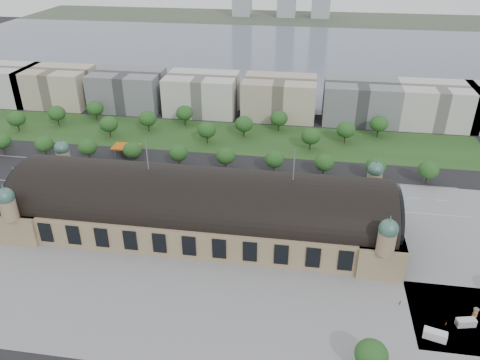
# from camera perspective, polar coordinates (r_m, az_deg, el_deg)

# --- Properties ---
(ground) EXTENTS (900.00, 900.00, 0.00)m
(ground) POSITION_cam_1_polar(r_m,az_deg,el_deg) (189.35, -4.62, -5.99)
(ground) COLOR black
(ground) RESTS_ON ground
(station) EXTENTS (150.00, 48.40, 44.30)m
(station) POSITION_cam_1_polar(r_m,az_deg,el_deg) (183.74, -4.74, -3.35)
(station) COLOR #A08663
(station) RESTS_ON ground
(plaza_south) EXTENTS (190.00, 48.00, 0.12)m
(plaza_south) POSITION_cam_1_polar(r_m,az_deg,el_deg) (154.28, -4.62, -15.52)
(plaza_south) COLOR gray
(plaza_south) RESTS_ON ground
(plaza_east) EXTENTS (56.00, 100.00, 0.12)m
(plaza_east) POSITION_cam_1_polar(r_m,az_deg,el_deg) (196.21, 26.48, -7.99)
(plaza_east) COLOR gray
(plaza_east) RESTS_ON ground
(road_slab) EXTENTS (260.00, 26.00, 0.10)m
(road_slab) POSITION_cam_1_polar(r_m,az_deg,el_deg) (225.27, -7.43, -0.09)
(road_slab) COLOR black
(road_slab) RESTS_ON ground
(grass_belt) EXTENTS (300.00, 45.00, 0.10)m
(grass_belt) POSITION_cam_1_polar(r_m,az_deg,el_deg) (272.09, -3.35, 5.32)
(grass_belt) COLOR #244B1E
(grass_belt) RESTS_ON ground
(petrol_station) EXTENTS (14.00, 13.00, 5.05)m
(petrol_station) POSITION_cam_1_polar(r_m,az_deg,el_deg) (257.54, -13.16, 3.91)
(petrol_station) COLOR #C85B0B
(petrol_station) RESTS_ON ground
(lake) EXTENTS (700.00, 320.00, 0.08)m
(lake) POSITION_cam_1_polar(r_m,az_deg,el_deg) (463.51, 3.87, 15.13)
(lake) COLOR slate
(lake) RESTS_ON ground
(far_shore) EXTENTS (700.00, 120.00, 0.14)m
(far_shore) POSITION_cam_1_polar(r_m,az_deg,el_deg) (659.22, 5.59, 19.08)
(far_shore) COLOR #44513D
(far_shore) RESTS_ON ground
(office_0) EXTENTS (45.00, 32.00, 24.00)m
(office_0) POSITION_cam_1_polar(r_m,az_deg,el_deg) (365.26, -26.97, 10.40)
(office_0) COLOR beige
(office_0) RESTS_ON ground
(office_1) EXTENTS (45.00, 32.00, 24.00)m
(office_1) POSITION_cam_1_polar(r_m,az_deg,el_deg) (343.97, -21.40, 10.56)
(office_1) COLOR #C2B499
(office_1) RESTS_ON ground
(office_2) EXTENTS (45.00, 32.00, 24.00)m
(office_2) POSITION_cam_1_polar(r_m,az_deg,el_deg) (322.42, -13.50, 10.62)
(office_2) COLOR slate
(office_2) RESTS_ON ground
(office_3) EXTENTS (45.00, 32.00, 24.00)m
(office_3) POSITION_cam_1_polar(r_m,az_deg,el_deg) (307.55, -4.66, 10.45)
(office_3) COLOR beige
(office_3) RESTS_ON ground
(office_4) EXTENTS (45.00, 32.00, 24.00)m
(office_4) POSITION_cam_1_polar(r_m,az_deg,el_deg) (300.37, 4.82, 10.00)
(office_4) COLOR #C2B499
(office_4) RESTS_ON ground
(office_5) EXTENTS (45.00, 32.00, 24.00)m
(office_5) POSITION_cam_1_polar(r_m,az_deg,el_deg) (301.42, 14.46, 9.26)
(office_5) COLOR slate
(office_5) RESTS_ON ground
(office_6) EXTENTS (45.00, 32.00, 24.00)m
(office_6) POSITION_cam_1_polar(r_m,az_deg,el_deg) (309.35, 22.83, 8.41)
(office_6) COLOR beige
(office_6) RESTS_ON ground
(tree_row_0) EXTENTS (9.60, 9.60, 11.52)m
(tree_row_0) POSITION_cam_1_polar(r_m,az_deg,el_deg) (277.21, -27.04, 4.24)
(tree_row_0) COLOR #2D2116
(tree_row_0) RESTS_ON ground
(tree_row_1) EXTENTS (9.60, 9.60, 11.52)m
(tree_row_1) POSITION_cam_1_polar(r_m,az_deg,el_deg) (264.21, -22.76, 4.07)
(tree_row_1) COLOR #2D2116
(tree_row_1) RESTS_ON ground
(tree_row_2) EXTENTS (9.60, 9.60, 11.52)m
(tree_row_2) POSITION_cam_1_polar(r_m,az_deg,el_deg) (252.82, -18.07, 3.86)
(tree_row_2) COLOR #2D2116
(tree_row_2) RESTS_ON ground
(tree_row_3) EXTENTS (9.60, 9.60, 11.52)m
(tree_row_3) POSITION_cam_1_polar(r_m,az_deg,el_deg) (243.28, -12.98, 3.60)
(tree_row_3) COLOR #2D2116
(tree_row_3) RESTS_ON ground
(tree_row_4) EXTENTS (9.60, 9.60, 11.52)m
(tree_row_4) POSITION_cam_1_polar(r_m,az_deg,el_deg) (235.80, -7.52, 3.29)
(tree_row_4) COLOR #2D2116
(tree_row_4) RESTS_ON ground
(tree_row_5) EXTENTS (9.60, 9.60, 11.52)m
(tree_row_5) POSITION_cam_1_polar(r_m,az_deg,el_deg) (230.58, -1.77, 2.93)
(tree_row_5) COLOR #2D2116
(tree_row_5) RESTS_ON ground
(tree_row_6) EXTENTS (9.60, 9.60, 11.52)m
(tree_row_6) POSITION_cam_1_polar(r_m,az_deg,el_deg) (227.79, 4.19, 2.53)
(tree_row_6) COLOR #2D2116
(tree_row_6) RESTS_ON ground
(tree_row_7) EXTENTS (9.60, 9.60, 11.52)m
(tree_row_7) POSITION_cam_1_polar(r_m,az_deg,el_deg) (227.51, 10.22, 2.09)
(tree_row_7) COLOR #2D2116
(tree_row_7) RESTS_ON ground
(tree_row_8) EXTENTS (9.60, 9.60, 11.52)m
(tree_row_8) POSITION_cam_1_polar(r_m,az_deg,el_deg) (229.75, 16.20, 1.63)
(tree_row_8) COLOR #2D2116
(tree_row_8) RESTS_ON ground
(tree_row_9) EXTENTS (9.60, 9.60, 11.52)m
(tree_row_9) POSITION_cam_1_polar(r_m,az_deg,el_deg) (234.44, 22.00, 1.17)
(tree_row_9) COLOR #2D2116
(tree_row_9) RESTS_ON ground
(tree_belt_0) EXTENTS (10.40, 10.40, 12.48)m
(tree_belt_0) POSITION_cam_1_polar(r_m,az_deg,el_deg) (305.21, -25.61, 6.77)
(tree_belt_0) COLOR #2D2116
(tree_belt_0) RESTS_ON ground
(tree_belt_1) EXTENTS (10.40, 10.40, 12.48)m
(tree_belt_1) POSITION_cam_1_polar(r_m,az_deg,el_deg) (304.75, -21.44, 7.59)
(tree_belt_1) COLOR #2D2116
(tree_belt_1) RESTS_ON ground
(tree_belt_2) EXTENTS (10.40, 10.40, 12.48)m
(tree_belt_2) POSITION_cam_1_polar(r_m,az_deg,el_deg) (305.95, -17.26, 8.37)
(tree_belt_2) COLOR #2D2116
(tree_belt_2) RESTS_ON ground
(tree_belt_3) EXTENTS (10.40, 10.40, 12.48)m
(tree_belt_3) POSITION_cam_1_polar(r_m,az_deg,el_deg) (277.81, -15.70, 6.58)
(tree_belt_3) COLOR #2D2116
(tree_belt_3) RESTS_ON ground
(tree_belt_4) EXTENTS (10.40, 10.40, 12.48)m
(tree_belt_4) POSITION_cam_1_polar(r_m,az_deg,el_deg) (281.18, -11.18, 7.38)
(tree_belt_4) COLOR #2D2116
(tree_belt_4) RESTS_ON ground
(tree_belt_5) EXTENTS (10.40, 10.40, 12.48)m
(tree_belt_5) POSITION_cam_1_polar(r_m,az_deg,el_deg) (286.28, -6.78, 8.11)
(tree_belt_5) COLOR #2D2116
(tree_belt_5) RESTS_ON ground
(tree_belt_6) EXTENTS (10.40, 10.40, 12.48)m
(tree_belt_6) POSITION_cam_1_polar(r_m,az_deg,el_deg) (260.19, -4.06, 6.10)
(tree_belt_6) COLOR #2D2116
(tree_belt_6) RESTS_ON ground
(tree_belt_7) EXTENTS (10.40, 10.40, 12.48)m
(tree_belt_7) POSITION_cam_1_polar(r_m,az_deg,el_deg) (267.86, 0.49, 6.85)
(tree_belt_7) COLOR #2D2116
(tree_belt_7) RESTS_ON ground
(tree_belt_8) EXTENTS (10.40, 10.40, 12.48)m
(tree_belt_8) POSITION_cam_1_polar(r_m,az_deg,el_deg) (277.14, 4.78, 7.51)
(tree_belt_8) COLOR #2D2116
(tree_belt_8) RESTS_ON ground
(tree_belt_9) EXTENTS (10.40, 10.40, 12.48)m
(tree_belt_9) POSITION_cam_1_polar(r_m,az_deg,el_deg) (254.39, 8.63, 5.30)
(tree_belt_9) COLOR #2D2116
(tree_belt_9) RESTS_ON ground
(tree_belt_10) EXTENTS (10.40, 10.40, 12.48)m
(tree_belt_10) POSITION_cam_1_polar(r_m,az_deg,el_deg) (266.33, 12.78, 5.99)
(tree_belt_10) COLOR #2D2116
(tree_belt_10) RESTS_ON ground
(tree_belt_11) EXTENTS (10.40, 10.40, 12.48)m
(tree_belt_11) POSITION_cam_1_polar(r_m,az_deg,el_deg) (279.57, 16.57, 6.59)
(tree_belt_11) COLOR #2D2116
(tree_belt_11) RESTS_ON ground
(tree_plaza_s) EXTENTS (9.00, 9.00, 10.64)m
(tree_plaza_s) POSITION_cam_1_polar(r_m,az_deg,el_deg) (137.29, 15.72, -19.80)
(tree_plaza_s) COLOR #2D2116
(tree_plaza_s) RESTS_ON ground
(traffic_car_1) EXTENTS (5.13, 2.19, 1.64)m
(traffic_car_1) POSITION_cam_1_polar(r_m,az_deg,el_deg) (251.19, -20.30, 1.63)
(traffic_car_1) COLOR gray
(traffic_car_1) RESTS_ON ground
(traffic_car_2) EXTENTS (5.38, 2.51, 1.49)m
(traffic_car_2) POSITION_cam_1_polar(r_m,az_deg,el_deg) (233.67, -16.57, 0.20)
(traffic_car_2) COLOR black
(traffic_car_2) RESTS_ON ground
(traffic_car_4) EXTENTS (4.33, 2.05, 1.43)m
(traffic_car_4) POSITION_cam_1_polar(r_m,az_deg,el_deg) (213.69, -3.31, -1.35)
(traffic_car_4) COLOR #16203E
(traffic_car_4) RESTS_ON ground
(traffic_car_5) EXTENTS (4.79, 2.13, 1.53)m
(traffic_car_5) POSITION_cam_1_polar(r_m,az_deg,el_deg) (217.50, 10.42, -1.23)
(traffic_car_5) COLOR slate
(traffic_car_5) RESTS_ON ground
(traffic_car_6) EXTENTS (6.14, 3.40, 1.63)m
(traffic_car_6) POSITION_cam_1_polar(r_m,az_deg,el_deg) (216.15, 17.64, -2.39)
(traffic_car_6) COLOR silver
(traffic_car_6) RESTS_ON ground
(parked_car_0) EXTENTS (5.29, 3.37, 1.65)m
(parked_car_0) POSITION_cam_1_polar(r_m,az_deg,el_deg) (236.83, -22.05, -0.37)
(parked_car_0) COLOR black
(parked_car_0) RESTS_ON ground
(parked_car_1) EXTENTS (5.46, 4.69, 1.39)m
(parked_car_1) POSITION_cam_1_polar(r_m,az_deg,el_deg) (227.43, -19.55, -1.14)
(parked_car_1) COLOR maroon
(parked_car_1) RESTS_ON ground
(parked_car_2) EXTENTS (4.78, 3.25, 1.28)m
(parked_car_2) POSITION_cam_1_polar(r_m,az_deg,el_deg) (218.72, -13.97, -1.50)
(parked_car_2) COLOR #1B214C
(parked_car_2) RESTS_ON ground
(parked_car_3) EXTENTS (4.04, 3.48, 1.31)m
(parked_car_3) POSITION_cam_1_polar(r_m,az_deg,el_deg) (218.41, -12.60, -1.37)
(parked_car_3) COLOR #585A60
(parked_car_3) RESTS_ON ground
(parked_car_4) EXTENTS (4.11, 3.48, 1.33)m
(parked_car_4) POSITION_cam_1_polar(r_m,az_deg,el_deg) (212.75, -10.34, -1.98)
(parked_car_4) COLOR white
(parked_car_4) RESTS_ON ground
(parked_car_5) EXTENTS (5.03, 4.23, 1.28)m
(parked_car_5) POSITION_cam_1_polar(r_m,az_deg,el_deg) (213.78, -9.94, -1.79)
(parked_car_5) COLOR gray
(parked_car_5) RESTS_ON ground
(parked_car_6) EXTENTS (4.93, 4.50, 1.38)m
(parked_car_6) POSITION_cam_1_polar(r_m,az_deg,el_deg) (212.59, -9.74, -1.94)
(parked_car_6) COLOR black
(parked_car_6) RESTS_ON ground
(bus_west) EXTENTS (11.72, 2.83, 3.26)m
(bus_west) POSITION_cam_1_polar(r_m,az_deg,el_deg) (212.69, -5.53, -1.32)
(bus_west) COLOR #B3241C
(bus_west) RESTS_ON ground
(bus_mid) EXTENTS (11.60, 2.79, 3.23)m
(bus_mid) POSITION_cam_1_polar(r_m,az_deg,el_deg) (209.76, 4.01, -1.71)
(bus_mid) COLOR beige
(bus_mid) RESTS_ON ground
(bus_east) EXTENTS (10.66, 2.53, 2.97)m
(bus_east) POSITION_cam_1_polar(r_m,az_deg,el_deg) (211.78, 4.89, -1.47)
(bus_east) COLOR beige
(bus_east) RESTS_ON ground
(van_east) EXTENTS (6.18, 3.58, 2.52)m
(van_east) POSITION_cam_1_polar(r_m,az_deg,el_deg) (163.29, 25.72, -15.40)
(van_east) COLOR #BBBBBD
(van_east) RESTS_ON ground
(van_south) EXTENTS (7.05, 4.27, 2.86)m
(van_south) POSITION_cam_1_polar(r_m,az_deg,el_deg) (155.60, 22.55, -17.04)
(van_south) COLOR silver
(van_south) RESTS_ON ground
(advertising_column) EXTENTS (1.65, 1.65, 3.13)m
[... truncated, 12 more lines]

